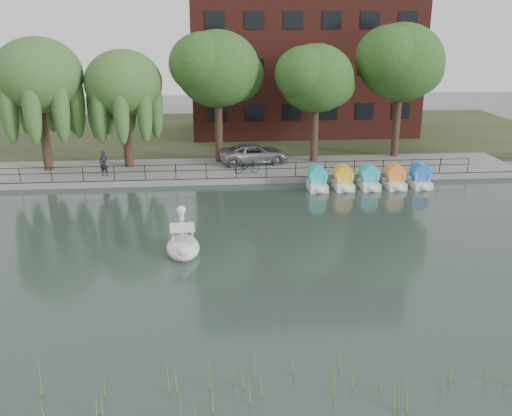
{
  "coord_description": "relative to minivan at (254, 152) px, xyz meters",
  "views": [
    {
      "loc": [
        -1.93,
        -23.46,
        10.49
      ],
      "look_at": [
        0.5,
        4.0,
        1.3
      ],
      "focal_mm": 40.0,
      "sensor_mm": 36.0,
      "label": 1
    }
  ],
  "objects": [
    {
      "name": "broadleaf_far",
      "position": [
        10.96,
        1.41,
        6.19
      ],
      "size": [
        6.3,
        6.3,
        9.71
      ],
      "color": "#473323",
      "rests_on": "promenade"
    },
    {
      "name": "pedal_boat_row",
      "position": [
        6.96,
        -5.75,
        -0.6
      ],
      "size": [
        7.95,
        1.7,
        1.4
      ],
      "color": "white",
      "rests_on": "ground_plane"
    },
    {
      "name": "reed_bank",
      "position": [
        0.46,
        -26.59,
        -0.61
      ],
      "size": [
        24.0,
        2.4,
        1.2
      ],
      "color": "#669938",
      "rests_on": "ground_plane"
    },
    {
      "name": "bicycle",
      "position": [
        -0.76,
        -2.78,
        -0.31
      ],
      "size": [
        0.89,
        1.8,
        1.0
      ],
      "primitive_type": "imported",
      "rotation": [
        0.0,
        0.0,
        1.74
      ],
      "color": "gray",
      "rests_on": "promenade"
    },
    {
      "name": "minivan",
      "position": [
        0.0,
        0.0,
        0.0
      ],
      "size": [
        3.53,
        6.16,
        1.62
      ],
      "primitive_type": "imported",
      "rotation": [
        0.0,
        0.0,
        1.72
      ],
      "color": "gray",
      "rests_on": "promenade"
    },
    {
      "name": "railing",
      "position": [
        -1.54,
        -3.84,
        -0.06
      ],
      "size": [
        32.0,
        0.05,
        1.0
      ],
      "color": "black",
      "rests_on": "promenade"
    },
    {
      "name": "land_strip",
      "position": [
        -1.54,
        12.91,
        -1.03
      ],
      "size": [
        60.0,
        22.0,
        0.36
      ],
      "primitive_type": "cube",
      "color": "#47512D",
      "rests_on": "ground_plane"
    },
    {
      "name": "willow_left",
      "position": [
        -14.54,
        -0.59,
        5.66
      ],
      "size": [
        5.88,
        5.88,
        9.01
      ],
      "color": "#473323",
      "rests_on": "promenade"
    },
    {
      "name": "apartment_building",
      "position": [
        5.46,
        12.87,
        8.15
      ],
      "size": [
        20.0,
        10.07,
        18.0
      ],
      "color": "#4C1E16",
      "rests_on": "land_strip"
    },
    {
      "name": "kerb",
      "position": [
        -1.54,
        -4.04,
        -1.01
      ],
      "size": [
        40.0,
        0.25,
        0.4
      ],
      "primitive_type": "cube",
      "color": "gray",
      "rests_on": "ground_plane"
    },
    {
      "name": "swan_boat",
      "position": [
        -4.71,
        -15.56,
        -0.75
      ],
      "size": [
        1.7,
        2.59,
        2.08
      ],
      "rotation": [
        0.0,
        0.0,
        0.06
      ],
      "color": "white",
      "rests_on": "ground_plane"
    },
    {
      "name": "ground_plane",
      "position": [
        -1.54,
        -17.09,
        -1.21
      ],
      "size": [
        120.0,
        120.0,
        0.0
      ],
      "primitive_type": "plane",
      "color": "#3E504A"
    },
    {
      "name": "pedestrian",
      "position": [
        -10.36,
        -2.66,
        0.18
      ],
      "size": [
        0.82,
        0.66,
        1.98
      ],
      "primitive_type": "imported",
      "rotation": [
        0.0,
        0.0,
        6.0
      ],
      "color": "black",
      "rests_on": "promenade"
    },
    {
      "name": "broadleaf_right",
      "position": [
        4.46,
        0.41,
        5.18
      ],
      "size": [
        5.4,
        5.4,
        8.32
      ],
      "color": "#473323",
      "rests_on": "promenade"
    },
    {
      "name": "promenade",
      "position": [
        -1.54,
        -1.09,
        -1.01
      ],
      "size": [
        40.0,
        6.0,
        0.4
      ],
      "primitive_type": "cube",
      "color": "gray",
      "rests_on": "ground_plane"
    },
    {
      "name": "broadleaf_center",
      "position": [
        -2.54,
        0.91,
        5.85
      ],
      "size": [
        6.0,
        6.0,
        9.25
      ],
      "color": "#473323",
      "rests_on": "promenade"
    },
    {
      "name": "willow_mid",
      "position": [
        -9.04,
        -0.09,
        5.04
      ],
      "size": [
        5.32,
        5.32,
        8.15
      ],
      "color": "#473323",
      "rests_on": "promenade"
    }
  ]
}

